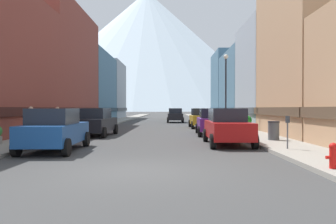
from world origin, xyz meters
The scene contains 24 objects.
ground_plane centered at (0.00, 0.00, 0.00)m, with size 400.00×400.00×0.00m, color #3D3D3D.
sidewalk_left centered at (-6.25, 35.00, 0.07)m, with size 2.50×100.00×0.15m, color gray.
sidewalk_right centered at (6.25, 35.00, 0.07)m, with size 2.50×100.00×0.15m, color gray.
storefront_left_2 centered at (-11.08, 22.95, 5.53)m, with size 7.46×13.63×11.41m.
storefront_left_3 centered at (-12.17, 36.43, 4.51)m, with size 9.64×13.10×9.33m.
storefront_left_4 centered at (-12.38, 48.76, 4.72)m, with size 10.06×10.86×9.77m.
storefront_right_2 centered at (12.06, 20.06, 4.48)m, with size 9.41×8.17×9.28m.
storefront_right_3 centered at (10.80, 29.88, 4.07)m, with size 6.90×11.19×8.45m.
storefront_right_4 centered at (12.45, 40.17, 4.84)m, with size 10.19×8.72×10.02m.
car_left_0 centered at (-3.80, 4.39, 0.90)m, with size 2.18×4.46×1.78m.
car_left_1 centered at (-3.80, 11.98, 0.90)m, with size 2.25×4.49×1.78m.
car_right_0 centered at (3.80, 6.86, 0.90)m, with size 2.09×4.41×1.78m.
car_right_1 centered at (3.80, 12.81, 0.90)m, with size 2.19×4.46×1.78m.
car_right_2 centered at (3.80, 20.88, 0.90)m, with size 2.12×4.43×1.78m.
car_driving_0 centered at (1.60, 45.77, 0.90)m, with size 2.06×4.40×1.78m.
car_driving_1 centered at (1.60, 32.35, 0.90)m, with size 2.06×4.40×1.78m.
fire_hydrant_near centered at (5.45, -0.34, 0.53)m, with size 0.40×0.22×0.70m.
parking_meter_near centered at (5.75, 4.06, 1.01)m, with size 0.14×0.10×1.33m.
trash_bin_right centered at (6.35, 7.80, 0.64)m, with size 0.59×0.59×0.98m.
potted_plant_2 centered at (7.00, 16.53, 0.79)m, with size 0.69×0.69×1.06m.
pedestrian_0 centered at (-6.25, 11.85, 0.96)m, with size 0.36×0.36×1.74m.
pedestrian_1 centered at (-6.25, 7.82, 0.95)m, with size 0.36×0.36×1.73m.
streetlamp_right centered at (5.35, 16.71, 3.99)m, with size 0.36×0.36×5.86m.
mountain_backdrop centered at (-18.17, 260.00, 48.10)m, with size 207.44×207.44×96.20m, color silver.
Camera 1 is at (1.03, -9.40, 1.79)m, focal length 35.58 mm.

